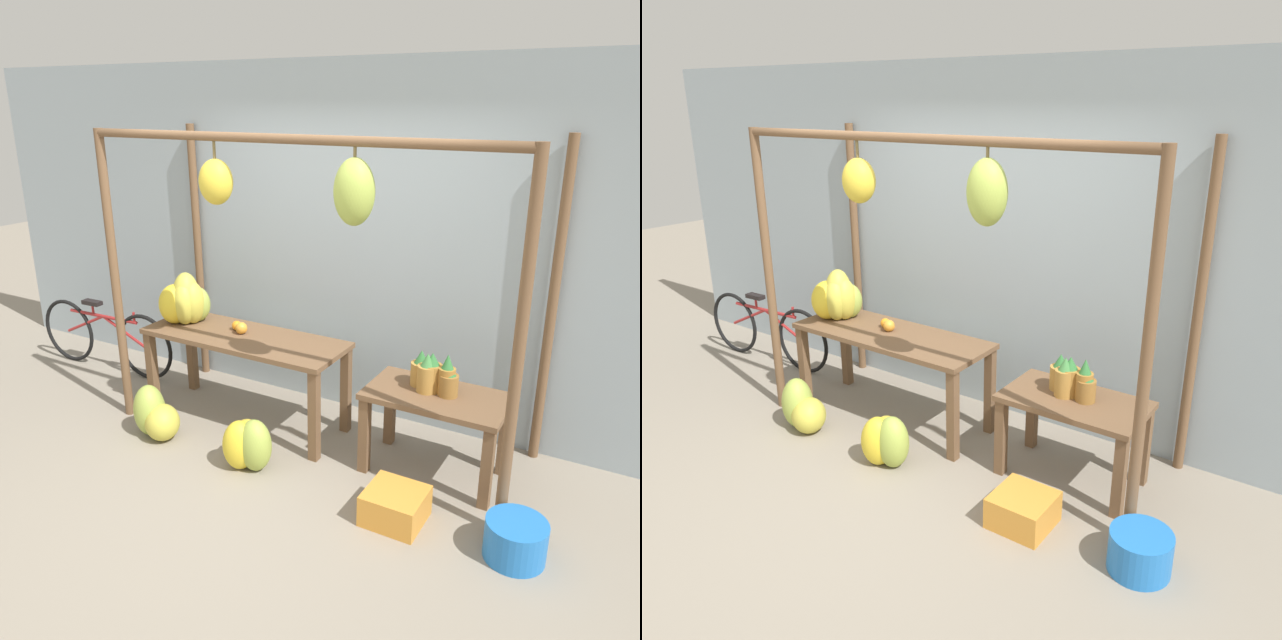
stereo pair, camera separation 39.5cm
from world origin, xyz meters
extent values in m
plane|color=gray|center=(0.00, 0.00, 0.00)|extent=(20.00, 20.00, 0.00)
cube|color=#99A8B2|center=(0.00, 1.61, 1.40)|extent=(8.00, 0.08, 2.80)
cylinder|color=brown|center=(-1.55, 0.53, 1.15)|extent=(0.07, 0.07, 2.31)
cylinder|color=brown|center=(1.55, 0.53, 1.15)|extent=(0.07, 0.07, 2.31)
cylinder|color=brown|center=(-1.55, 1.52, 1.15)|extent=(0.07, 0.07, 2.31)
cylinder|color=brown|center=(1.55, 1.52, 1.15)|extent=(0.07, 0.07, 2.31)
cylinder|color=brown|center=(0.00, 0.53, 2.28)|extent=(3.10, 0.06, 0.06)
cylinder|color=brown|center=(-0.50, 0.53, 2.19)|extent=(0.02, 0.02, 0.11)
ellipsoid|color=gold|center=(-0.50, 0.53, 1.99)|extent=(0.24, 0.21, 0.30)
cylinder|color=brown|center=(0.52, 0.53, 2.22)|extent=(0.02, 0.02, 0.06)
ellipsoid|color=#9EB247|center=(0.52, 0.53, 1.99)|extent=(0.25, 0.23, 0.40)
cube|color=brown|center=(-0.62, 0.92, 0.73)|extent=(1.66, 0.60, 0.04)
cube|color=brown|center=(-1.40, 0.68, 0.35)|extent=(0.07, 0.07, 0.71)
cube|color=brown|center=(0.16, 0.68, 0.35)|extent=(0.07, 0.07, 0.71)
cube|color=brown|center=(-1.40, 1.17, 0.35)|extent=(0.07, 0.07, 0.71)
cube|color=brown|center=(0.16, 1.17, 0.35)|extent=(0.07, 0.07, 0.71)
cube|color=brown|center=(0.97, 0.95, 0.59)|extent=(0.96, 0.55, 0.04)
cube|color=brown|center=(0.54, 0.72, 0.29)|extent=(0.07, 0.07, 0.57)
cube|color=brown|center=(1.40, 0.72, 0.29)|extent=(0.07, 0.07, 0.57)
cube|color=brown|center=(0.54, 1.17, 0.29)|extent=(0.07, 0.07, 0.57)
cube|color=brown|center=(1.40, 1.17, 0.29)|extent=(0.07, 0.07, 0.57)
ellipsoid|color=gold|center=(-1.16, 0.96, 0.92)|extent=(0.26, 0.27, 0.35)
ellipsoid|color=#9EB247|center=(-1.16, 1.01, 0.89)|extent=(0.29, 0.29, 0.30)
ellipsoid|color=gold|center=(-1.22, 0.95, 0.96)|extent=(0.31, 0.32, 0.42)
ellipsoid|color=yellow|center=(-1.29, 0.88, 0.91)|extent=(0.30, 0.32, 0.33)
ellipsoid|color=gold|center=(-1.20, 0.90, 0.92)|extent=(0.29, 0.29, 0.35)
sphere|color=orange|center=(-0.66, 0.95, 0.79)|extent=(0.09, 0.09, 0.09)
sphere|color=orange|center=(-0.66, 0.95, 0.79)|extent=(0.09, 0.09, 0.09)
sphere|color=orange|center=(-0.74, 1.00, 0.78)|extent=(0.08, 0.08, 0.08)
sphere|color=orange|center=(-0.67, 0.95, 0.79)|extent=(0.09, 0.09, 0.09)
cylinder|color=#A3702D|center=(0.91, 0.98, 0.71)|extent=(0.14, 0.14, 0.19)
cone|color=#337538|center=(0.91, 0.98, 0.85)|extent=(0.10, 0.10, 0.09)
cylinder|color=olive|center=(1.04, 0.96, 0.69)|extent=(0.13, 0.13, 0.15)
cone|color=#337538|center=(1.04, 0.96, 0.81)|extent=(0.09, 0.09, 0.10)
cylinder|color=#B27F38|center=(0.81, 1.03, 0.70)|extent=(0.14, 0.14, 0.17)
cone|color=#337538|center=(0.81, 1.03, 0.82)|extent=(0.10, 0.10, 0.09)
cylinder|color=#A3702D|center=(1.02, 0.97, 0.71)|extent=(0.12, 0.12, 0.19)
cone|color=#337538|center=(1.02, 0.97, 0.86)|extent=(0.08, 0.08, 0.10)
cylinder|color=#B27F38|center=(0.89, 0.95, 0.71)|extent=(0.14, 0.14, 0.19)
cone|color=#428442|center=(0.89, 0.95, 0.85)|extent=(0.10, 0.10, 0.09)
ellipsoid|color=gold|center=(-1.01, 0.35, 0.14)|extent=(0.40, 0.40, 0.29)
ellipsoid|color=#9EB247|center=(-1.15, 0.36, 0.21)|extent=(0.37, 0.37, 0.42)
ellipsoid|color=#9EB247|center=(-0.14, 0.35, 0.20)|extent=(0.27, 0.25, 0.39)
ellipsoid|color=gold|center=(-0.25, 0.41, 0.17)|extent=(0.28, 0.30, 0.33)
ellipsoid|color=yellow|center=(-0.24, 0.32, 0.19)|extent=(0.33, 0.32, 0.37)
cube|color=orange|center=(0.95, 0.32, 0.10)|extent=(0.36, 0.35, 0.21)
cylinder|color=blue|center=(1.69, 0.34, 0.12)|extent=(0.36, 0.36, 0.24)
torus|color=black|center=(-2.90, 1.07, 0.32)|extent=(0.64, 0.07, 0.64)
torus|color=black|center=(-1.92, 1.12, 0.32)|extent=(0.64, 0.07, 0.64)
cylinder|color=maroon|center=(-2.41, 1.09, 0.55)|extent=(0.83, 0.07, 0.03)
cylinder|color=maroon|center=(-2.66, 1.08, 0.43)|extent=(0.50, 0.05, 0.25)
cylinder|color=maroon|center=(-2.17, 1.10, 0.43)|extent=(0.50, 0.05, 0.25)
cylinder|color=maroon|center=(-2.53, 1.09, 0.60)|extent=(0.02, 0.02, 0.10)
cube|color=black|center=(-2.53, 1.09, 0.67)|extent=(0.20, 0.09, 0.04)
cylinder|color=maroon|center=(-2.02, 1.11, 0.60)|extent=(0.02, 0.02, 0.10)
camera|label=1|loc=(2.16, -2.77, 2.50)|focal=35.00mm
camera|label=2|loc=(2.50, -2.56, 2.50)|focal=35.00mm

